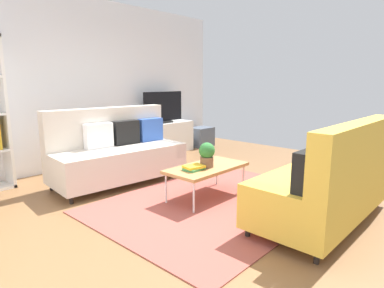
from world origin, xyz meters
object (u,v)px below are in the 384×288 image
(couch_green, at_px, (328,182))
(bottle_0, at_px, (149,121))
(bottle_2, at_px, (157,119))
(table_book_0, at_px, (194,169))
(storage_trunk, at_px, (201,137))
(tv_console, at_px, (163,138))
(bottle_1, at_px, (153,120))
(tv, at_px, (163,108))
(vase_0, at_px, (139,121))
(couch_beige, at_px, (117,152))
(potted_plant, at_px, (207,154))
(coffee_table, at_px, (207,168))

(couch_green, xyz_separation_m, bottle_0, (0.75, 3.78, 0.26))
(bottle_2, bearing_deg, table_book_0, -122.30)
(storage_trunk, height_order, bottle_2, bottle_2)
(table_book_0, bearing_deg, storage_trunk, 39.62)
(tv_console, bearing_deg, bottle_1, -172.28)
(tv, bearing_deg, bottle_0, -177.17)
(tv, relative_size, bottle_0, 7.13)
(vase_0, height_order, bottle_2, bottle_2)
(couch_beige, bearing_deg, bottle_1, -143.01)
(couch_green, bearing_deg, bottle_1, 78.01)
(tv_console, xyz_separation_m, bottle_1, (-0.30, -0.04, 0.41))
(potted_plant, height_order, vase_0, vase_0)
(vase_0, bearing_deg, couch_beige, -140.16)
(vase_0, relative_size, bottle_2, 0.99)
(bottle_1, bearing_deg, potted_plant, -116.06)
(tv_console, height_order, bottle_2, bottle_2)
(potted_plant, relative_size, vase_0, 1.75)
(vase_0, height_order, bottle_1, bottle_1)
(storage_trunk, distance_m, table_book_0, 3.61)
(table_book_0, height_order, bottle_2, bottle_2)
(bottle_1, bearing_deg, bottle_2, 0.00)
(tv_console, bearing_deg, vase_0, 175.07)
(tv, bearing_deg, bottle_1, -176.12)
(potted_plant, xyz_separation_m, vase_0, (0.88, 2.47, 0.14))
(table_book_0, distance_m, bottle_2, 2.81)
(bottle_0, distance_m, bottle_1, 0.11)
(couch_beige, height_order, table_book_0, couch_beige)
(couch_beige, distance_m, table_book_0, 1.43)
(tv, relative_size, table_book_0, 4.17)
(couch_beige, xyz_separation_m, bottle_0, (1.41, 0.94, 0.26))
(storage_trunk, height_order, table_book_0, table_book_0)
(coffee_table, xyz_separation_m, vase_0, (0.85, 2.45, 0.34))
(coffee_table, bearing_deg, vase_0, 70.80)
(couch_green, height_order, storage_trunk, couch_green)
(couch_green, height_order, bottle_0, couch_green)
(couch_beige, bearing_deg, tv, -146.87)
(tv, bearing_deg, vase_0, 173.12)
(couch_green, height_order, coffee_table, couch_green)
(table_book_0, bearing_deg, vase_0, 65.88)
(couch_beige, bearing_deg, bottle_2, -144.77)
(table_book_0, bearing_deg, couch_beige, 95.55)
(tv_console, bearing_deg, couch_beige, -151.63)
(table_book_0, bearing_deg, tv_console, 55.05)
(couch_green, xyz_separation_m, coffee_table, (-0.28, 1.42, -0.05))
(table_book_0, relative_size, bottle_2, 1.32)
(tv, relative_size, vase_0, 5.57)
(tv_console, bearing_deg, bottle_0, -174.36)
(tv, height_order, table_book_0, tv)
(bottle_2, bearing_deg, coffee_table, -117.86)
(tv, bearing_deg, table_book_0, -125.18)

